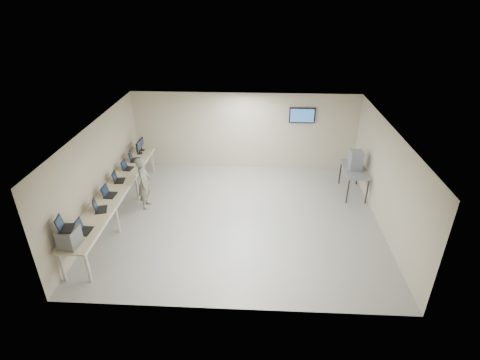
# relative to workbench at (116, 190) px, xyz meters

# --- Properties ---
(room) EXTENTS (8.01, 7.01, 2.81)m
(room) POSITION_rel_workbench_xyz_m (3.62, 0.06, 0.58)
(room) COLOR #9B9C91
(room) RESTS_ON ground
(workbench) EXTENTS (0.76, 6.00, 0.90)m
(workbench) POSITION_rel_workbench_xyz_m (0.00, 0.00, 0.00)
(workbench) COLOR #B8AB91
(workbench) RESTS_ON ground
(equipment_box) EXTENTS (0.43, 0.48, 0.46)m
(equipment_box) POSITION_rel_workbench_xyz_m (-0.06, -2.69, 0.30)
(equipment_box) COLOR slate
(equipment_box) RESTS_ON workbench
(laptop_on_box) EXTENTS (0.37, 0.42, 0.30)m
(laptop_on_box) POSITION_rel_workbench_xyz_m (-0.12, -2.69, 0.61)
(laptop_on_box) COLOR black
(laptop_on_box) RESTS_ON equipment_box
(laptop_0) EXTENTS (0.33, 0.40, 0.30)m
(laptop_0) POSITION_rel_workbench_xyz_m (-0.04, -2.14, 0.15)
(laptop_0) COLOR black
(laptop_0) RESTS_ON workbench
(laptop_1) EXTENTS (0.43, 0.46, 0.31)m
(laptop_1) POSITION_rel_workbench_xyz_m (-0.02, -1.19, 0.15)
(laptop_1) COLOR black
(laptop_1) RESTS_ON workbench
(laptop_2) EXTENTS (0.33, 0.39, 0.30)m
(laptop_2) POSITION_rel_workbench_xyz_m (-0.04, -0.44, 0.15)
(laptop_2) COLOR black
(laptop_2) RESTS_ON workbench
(laptop_3) EXTENTS (0.36, 0.42, 0.30)m
(laptop_3) POSITION_rel_workbench_xyz_m (-0.08, 0.42, 0.15)
(laptop_3) COLOR black
(laptop_3) RESTS_ON workbench
(laptop_4) EXTENTS (0.33, 0.38, 0.27)m
(laptop_4) POSITION_rel_workbench_xyz_m (-0.07, 1.24, 0.14)
(laptop_4) COLOR black
(laptop_4) RESTS_ON workbench
(laptop_5) EXTENTS (0.39, 0.44, 0.31)m
(laptop_5) POSITION_rel_workbench_xyz_m (-0.06, 1.89, 0.15)
(laptop_5) COLOR black
(laptop_5) RESTS_ON workbench
(monitor_near) EXTENTS (0.20, 0.46, 0.45)m
(monitor_near) POSITION_rel_workbench_xyz_m (-0.01, 2.46, 0.35)
(monitor_near) COLOR black
(monitor_near) RESTS_ON workbench
(monitor_far) EXTENTS (0.19, 0.43, 0.43)m
(monitor_far) POSITION_rel_workbench_xyz_m (-0.01, 2.73, 0.33)
(monitor_far) COLOR black
(monitor_far) RESTS_ON workbench
(soldier) EXTENTS (0.44, 0.63, 1.65)m
(soldier) POSITION_rel_workbench_xyz_m (0.69, 0.49, -0.00)
(soldier) COLOR slate
(soldier) RESTS_ON ground
(side_table) EXTENTS (0.69, 1.48, 0.89)m
(side_table) POSITION_rel_workbench_xyz_m (7.19, 1.66, -0.01)
(side_table) COLOR slate
(side_table) RESTS_ON ground
(storage_bins) EXTENTS (0.38, 0.43, 0.61)m
(storage_bins) POSITION_rel_workbench_xyz_m (7.17, 1.66, 0.36)
(storage_bins) COLOR #8C95A9
(storage_bins) RESTS_ON side_table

